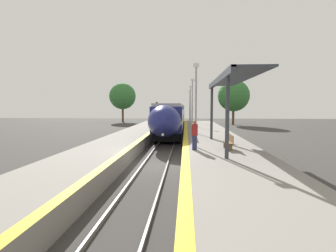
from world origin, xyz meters
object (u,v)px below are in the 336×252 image
(lamppost_mid, at_px, (192,102))
(lamppost_far, at_px, (191,103))
(train, at_px, (174,115))
(railway_signal, at_px, (157,113))
(lamppost_near, at_px, (196,99))
(person_waiting, at_px, (195,134))
(lamppost_farthest, at_px, (190,104))
(platform_bench, at_px, (229,142))

(lamppost_mid, distance_m, lamppost_far, 9.29)
(train, relative_size, railway_signal, 10.09)
(railway_signal, height_order, lamppost_near, lamppost_near)
(person_waiting, xyz_separation_m, lamppost_mid, (0.11, 10.51, 2.11))
(lamppost_near, distance_m, lamppost_farthest, 27.88)
(lamppost_farthest, bearing_deg, train, -120.91)
(railway_signal, height_order, lamppost_farthest, lamppost_farthest)
(railway_signal, height_order, lamppost_mid, lamppost_mid)
(train, bearing_deg, lamppost_far, -65.21)
(railway_signal, bearing_deg, lamppost_far, -35.62)
(train, distance_m, lamppost_near, 24.02)
(lamppost_far, distance_m, lamppost_farthest, 9.29)
(person_waiting, bearing_deg, lamppost_mid, 89.41)
(train, height_order, railway_signal, railway_signal)
(lamppost_mid, bearing_deg, lamppost_far, 90.00)
(platform_bench, bearing_deg, lamppost_far, 95.86)
(railway_signal, bearing_deg, lamppost_mid, -68.79)
(train, distance_m, lamppost_far, 6.05)
(train, xyz_separation_m, lamppost_near, (2.42, -23.83, 1.77))
(railway_signal, distance_m, lamppost_mid, 13.88)
(train, relative_size, person_waiting, 23.25)
(railway_signal, bearing_deg, lamppost_farthest, 48.84)
(lamppost_far, xyz_separation_m, lamppost_farthest, (0.00, 9.29, 0.00))
(lamppost_mid, xyz_separation_m, lamppost_farthest, (0.00, 18.59, 0.00))
(lamppost_near, bearing_deg, train, 95.81)
(train, xyz_separation_m, person_waiting, (2.31, -25.05, -0.34))
(platform_bench, relative_size, lamppost_far, 0.27)
(platform_bench, bearing_deg, train, 100.14)
(person_waiting, bearing_deg, train, 95.28)
(person_waiting, xyz_separation_m, railway_signal, (-4.89, 23.38, 0.71))
(platform_bench, relative_size, railway_signal, 0.35)
(train, height_order, person_waiting, train)
(train, relative_size, platform_bench, 29.07)
(person_waiting, bearing_deg, platform_bench, 8.97)
(train, height_order, platform_bench, train)
(person_waiting, relative_size, lamppost_far, 0.34)
(lamppost_far, bearing_deg, train, 114.79)
(train, height_order, lamppost_mid, lamppost_mid)
(lamppost_mid, xyz_separation_m, lamppost_far, (0.00, 9.29, 0.00))
(lamppost_near, bearing_deg, lamppost_mid, 90.00)
(person_waiting, relative_size, railway_signal, 0.43)
(train, distance_m, platform_bench, 25.12)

